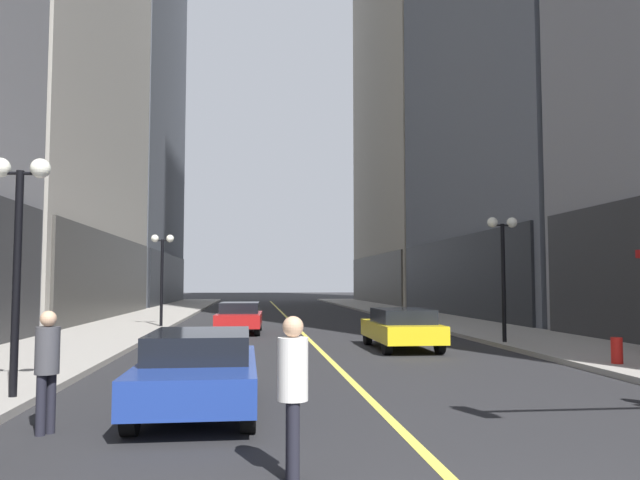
# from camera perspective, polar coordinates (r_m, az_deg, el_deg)

# --- Properties ---
(ground_plane) EXTENTS (200.00, 200.00, 0.00)m
(ground_plane) POSITION_cam_1_polar(r_m,az_deg,el_deg) (38.78, -3.04, -7.15)
(ground_plane) COLOR #262628
(sidewalk_left) EXTENTS (4.50, 78.00, 0.15)m
(sidewalk_left) POSITION_cam_1_polar(r_m,az_deg,el_deg) (39.18, -15.27, -6.88)
(sidewalk_left) COLOR #9E9991
(sidewalk_left) RESTS_ON ground
(sidewalk_right) EXTENTS (4.50, 78.00, 0.15)m
(sidewalk_right) POSITION_cam_1_polar(r_m,az_deg,el_deg) (40.10, 8.90, -6.90)
(sidewalk_right) COLOR #9E9991
(sidewalk_right) RESTS_ON ground
(lane_centre_stripe) EXTENTS (0.16, 70.00, 0.01)m
(lane_centre_stripe) POSITION_cam_1_polar(r_m,az_deg,el_deg) (38.78, -3.04, -7.15)
(lane_centre_stripe) COLOR #E5D64C
(lane_centre_stripe) RESTS_ON ground
(car_blue) EXTENTS (1.93, 4.53, 1.32)m
(car_blue) POSITION_cam_1_polar(r_m,az_deg,el_deg) (10.95, -11.06, -11.47)
(car_blue) COLOR navy
(car_blue) RESTS_ON ground
(car_yellow) EXTENTS (1.91, 4.35, 1.32)m
(car_yellow) POSITION_cam_1_polar(r_m,az_deg,el_deg) (20.60, 7.50, -7.95)
(car_yellow) COLOR yellow
(car_yellow) RESTS_ON ground
(car_red) EXTENTS (2.01, 4.12, 1.32)m
(car_red) POSITION_cam_1_polar(r_m,az_deg,el_deg) (27.10, -7.40, -6.99)
(car_red) COLOR #B21919
(car_red) RESTS_ON ground
(pedestrian_in_white_shirt) EXTENTS (0.35, 0.35, 1.80)m
(pedestrian_in_white_shirt) POSITION_cam_1_polar(r_m,az_deg,el_deg) (7.02, -2.52, -13.07)
(pedestrian_in_white_shirt) COLOR black
(pedestrian_in_white_shirt) RESTS_ON ground
(pedestrian_with_orange_bag) EXTENTS (0.48, 0.48, 1.76)m
(pedestrian_with_orange_bag) POSITION_cam_1_polar(r_m,az_deg,el_deg) (9.91, -23.81, -10.20)
(pedestrian_with_orange_bag) COLOR black
(pedestrian_with_orange_bag) RESTS_ON ground
(street_lamp_left_near) EXTENTS (1.06, 0.36, 4.43)m
(street_lamp_left_near) POSITION_cam_1_polar(r_m,az_deg,el_deg) (12.44, -25.98, 1.47)
(street_lamp_left_near) COLOR black
(street_lamp_left_near) RESTS_ON ground
(street_lamp_left_far) EXTENTS (1.06, 0.36, 4.43)m
(street_lamp_left_far) POSITION_cam_1_polar(r_m,az_deg,el_deg) (30.05, -14.32, -1.75)
(street_lamp_left_far) COLOR black
(street_lamp_left_far) RESTS_ON ground
(street_lamp_right_mid) EXTENTS (1.06, 0.36, 4.43)m
(street_lamp_right_mid) POSITION_cam_1_polar(r_m,az_deg,el_deg) (22.26, 16.46, -0.98)
(street_lamp_right_mid) COLOR black
(street_lamp_right_mid) RESTS_ON ground
(fire_hydrant_right) EXTENTS (0.28, 0.28, 0.80)m
(fire_hydrant_right) POSITION_cam_1_polar(r_m,az_deg,el_deg) (17.41, 25.65, -9.39)
(fire_hydrant_right) COLOR red
(fire_hydrant_right) RESTS_ON ground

